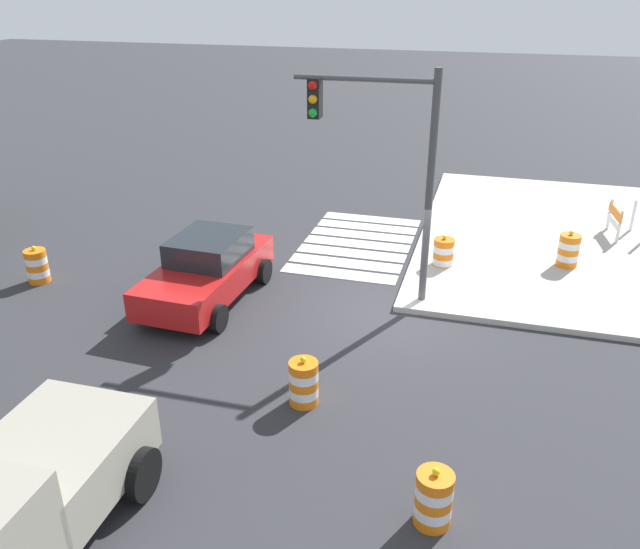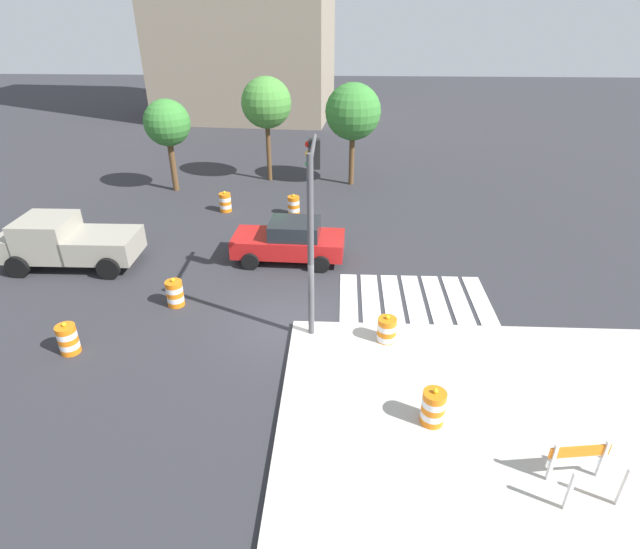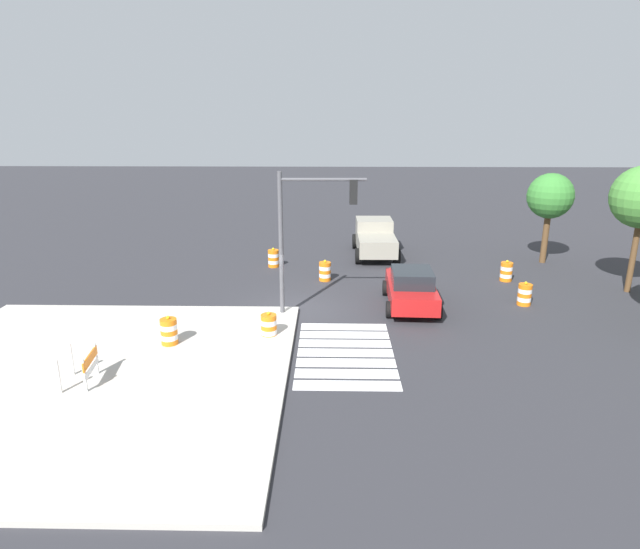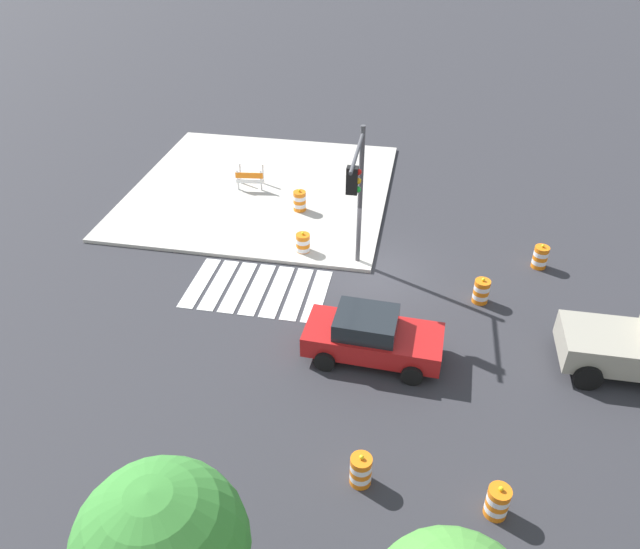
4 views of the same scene
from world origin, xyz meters
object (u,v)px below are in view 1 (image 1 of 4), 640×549
at_px(traffic_barrel_near_corner, 434,499).
at_px(traffic_barrel_median_far, 37,266).
at_px(traffic_barrel_on_sidewalk, 568,250).
at_px(sports_car, 207,269).
at_px(construction_barricade, 620,218).
at_px(traffic_light_pole, 382,146).
at_px(traffic_barrel_median_near, 304,383).
at_px(traffic_barrel_far_curb, 443,254).

distance_m(traffic_barrel_near_corner, traffic_barrel_median_far, 12.36).
bearing_deg(traffic_barrel_on_sidewalk, sports_car, 115.75).
xyz_separation_m(construction_barricade, traffic_light_pole, (-5.89, 6.35, 3.19)).
bearing_deg(traffic_barrel_median_near, construction_barricade, -33.01).
bearing_deg(traffic_barrel_on_sidewalk, construction_barricade, -30.62).
distance_m(sports_car, construction_barricade, 12.54).
distance_m(traffic_barrel_far_curb, traffic_light_pole, 4.37).
xyz_separation_m(sports_car, traffic_barrel_on_sidewalk, (4.23, -8.77, -0.21)).
bearing_deg(traffic_barrel_median_far, traffic_barrel_median_near, -111.13).
relative_size(traffic_barrel_median_far, construction_barricade, 0.77).
bearing_deg(traffic_barrel_far_curb, traffic_barrel_near_corner, -175.09).
bearing_deg(traffic_light_pole, traffic_barrel_median_near, 173.98).
height_order(sports_car, traffic_light_pole, traffic_light_pole).
height_order(traffic_barrel_median_near, construction_barricade, construction_barricade).
height_order(traffic_barrel_median_near, traffic_barrel_on_sidewalk, traffic_barrel_on_sidewalk).
relative_size(traffic_barrel_median_far, traffic_light_pole, 0.19).
height_order(traffic_barrel_near_corner, construction_barricade, construction_barricade).
height_order(traffic_barrel_median_near, traffic_barrel_far_curb, same).
xyz_separation_m(traffic_barrel_median_near, traffic_light_pole, (4.64, -0.49, 3.46)).
xyz_separation_m(traffic_barrel_far_curb, construction_barricade, (3.62, -4.93, 0.27)).
bearing_deg(sports_car, traffic_barrel_on_sidewalk, -64.25).
distance_m(traffic_barrel_median_near, traffic_barrel_median_far, 8.95).
relative_size(sports_car, traffic_barrel_on_sidewalk, 4.29).
bearing_deg(traffic_barrel_median_far, traffic_light_pole, -80.93).
bearing_deg(traffic_barrel_median_far, construction_barricade, -64.33).
relative_size(traffic_barrel_far_curb, construction_barricade, 0.77).
relative_size(traffic_barrel_near_corner, traffic_barrel_median_near, 1.00).
relative_size(traffic_barrel_on_sidewalk, traffic_light_pole, 0.19).
height_order(traffic_barrel_near_corner, traffic_barrel_far_curb, same).
distance_m(traffic_barrel_on_sidewalk, traffic_light_pole, 6.55).
bearing_deg(sports_car, construction_barricade, -56.10).
height_order(construction_barricade, traffic_light_pole, traffic_light_pole).
distance_m(traffic_barrel_far_curb, construction_barricade, 6.12).
bearing_deg(sports_car, traffic_light_pole, -74.74).
bearing_deg(traffic_barrel_median_far, traffic_barrel_on_sidewalk, -71.49).
relative_size(traffic_barrel_median_far, traffic_barrel_on_sidewalk, 1.00).
bearing_deg(sports_car, traffic_barrel_far_curb, -58.35).
bearing_deg(traffic_barrel_on_sidewalk, traffic_light_pole, 123.55).
bearing_deg(traffic_barrel_near_corner, sports_car, 47.03).
distance_m(traffic_barrel_on_sidewalk, construction_barricade, 3.21).
relative_size(construction_barricade, traffic_light_pole, 0.24).
bearing_deg(traffic_barrel_near_corner, construction_barricade, -17.85).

